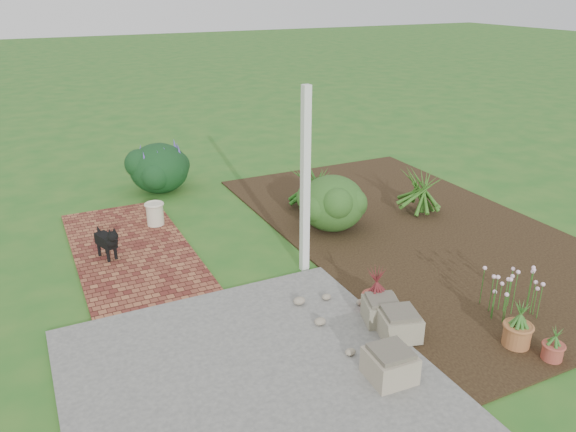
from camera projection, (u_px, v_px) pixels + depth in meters
name	position (u px, v px, depth m)	size (l,w,h in m)	color
ground	(288.00, 277.00, 7.47)	(80.00, 80.00, 0.00)	#23631F
concrete_patio	(251.00, 380.00, 5.50)	(3.50, 3.50, 0.04)	#5B5B59
brick_path	(131.00, 249.00, 8.22)	(1.60, 3.50, 0.04)	#59211C
garden_bed	(416.00, 229.00, 8.89)	(4.00, 7.00, 0.03)	black
veranda_post	(305.00, 183.00, 7.19)	(0.10, 0.10, 2.50)	white
stone_trough_near	(390.00, 366.00, 5.45)	(0.43, 0.43, 0.29)	gray
stone_trough_mid	(399.00, 325.00, 6.10)	(0.41, 0.41, 0.27)	gray
stone_trough_far	(381.00, 311.00, 6.39)	(0.38, 0.38, 0.26)	gray
black_dog	(107.00, 240.00, 7.79)	(0.28, 0.53, 0.47)	black
cream_ceramic_urn	(155.00, 214.00, 8.94)	(0.27, 0.27, 0.36)	beige
evergreen_shrub	(332.00, 202.00, 8.76)	(1.03, 1.03, 0.87)	#143F15
agapanthus_clump_back	(420.00, 187.00, 9.35)	(1.00, 1.00, 0.90)	#0E4112
agapanthus_clump_front	(310.00, 183.00, 9.59)	(0.96, 0.96, 0.86)	#1A420D
pink_flower_patch	(513.00, 287.00, 6.62)	(0.87, 0.87, 0.56)	#113D0F
terracotta_pot_bronze	(375.00, 304.00, 6.56)	(0.30, 0.30, 0.25)	#A84939
terracotta_pot_small_left	(553.00, 352.00, 5.77)	(0.21, 0.21, 0.17)	#9D4335
terracotta_pot_small_right	(517.00, 335.00, 5.98)	(0.29, 0.29, 0.24)	#A06136
purple_flowering_bush	(159.00, 167.00, 10.44)	(1.09, 1.09, 0.93)	black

